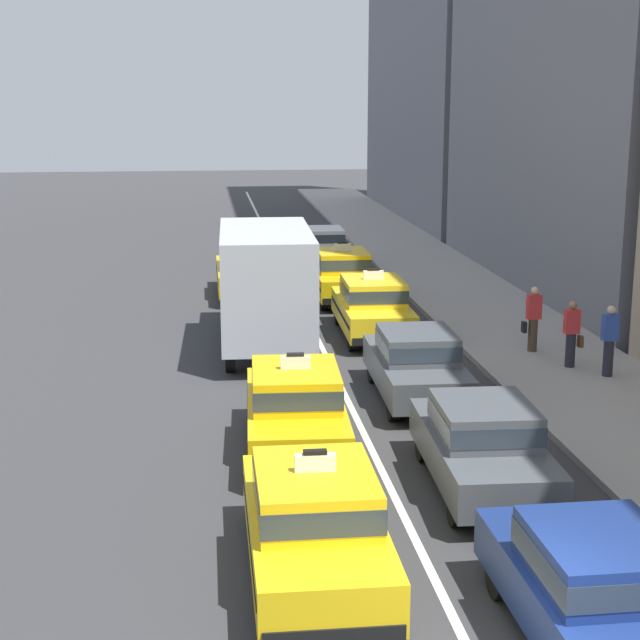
{
  "coord_description": "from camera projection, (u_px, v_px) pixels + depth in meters",
  "views": [
    {
      "loc": [
        -3.1,
        -9.08,
        6.64
      ],
      "look_at": [
        -0.33,
        14.03,
        1.3
      ],
      "focal_mm": 55.4,
      "sensor_mm": 36.0,
      "label": 1
    }
  ],
  "objects": [
    {
      "name": "lane_stripe_left_right",
      "position": [
        308.0,
        318.0,
        29.98
      ],
      "size": [
        0.14,
        80.0,
        0.01
      ],
      "primitive_type": "cube",
      "color": "silver",
      "rests_on": "ground"
    },
    {
      "name": "sidewalk_curb",
      "position": [
        541.0,
        351.0,
        25.78
      ],
      "size": [
        4.0,
        90.0,
        0.15
      ],
      "primitive_type": "cube",
      "color": "#9E9993",
      "rests_on": "ground"
    },
    {
      "name": "taxi_left_nearest",
      "position": [
        314.0,
        521.0,
        13.62
      ],
      "size": [
        1.85,
        4.57,
        1.96
      ],
      "color": "black",
      "rests_on": "ground"
    },
    {
      "name": "taxi_left_second",
      "position": [
        295.0,
        407.0,
        18.6
      ],
      "size": [
        2.01,
        4.64,
        1.96
      ],
      "color": "black",
      "rests_on": "ground"
    },
    {
      "name": "box_truck_left_third",
      "position": [
        265.0,
        282.0,
        26.17
      ],
      "size": [
        2.45,
        7.02,
        3.27
      ],
      "color": "black",
      "rests_on": "ground"
    },
    {
      "name": "taxi_left_fourth",
      "position": [
        244.0,
        270.0,
        33.1
      ],
      "size": [
        1.84,
        4.57,
        1.96
      ],
      "color": "black",
      "rests_on": "ground"
    },
    {
      "name": "sedan_right_nearest",
      "position": [
        596.0,
        588.0,
        11.83
      ],
      "size": [
        1.78,
        4.31,
        1.58
      ],
      "color": "black",
      "rests_on": "ground"
    },
    {
      "name": "sedan_right_second",
      "position": [
        483.0,
        443.0,
        16.77
      ],
      "size": [
        1.93,
        4.36,
        1.58
      ],
      "color": "black",
      "rests_on": "ground"
    },
    {
      "name": "sedan_right_third",
      "position": [
        416.0,
        363.0,
        21.78
      ],
      "size": [
        1.86,
        4.34,
        1.58
      ],
      "color": "black",
      "rests_on": "ground"
    },
    {
      "name": "taxi_right_fourth",
      "position": [
        372.0,
        306.0,
        27.45
      ],
      "size": [
        1.9,
        4.59,
        1.96
      ],
      "color": "black",
      "rests_on": "ground"
    },
    {
      "name": "taxi_right_fifth",
      "position": [
        342.0,
        274.0,
        32.38
      ],
      "size": [
        1.91,
        4.6,
        1.96
      ],
      "color": "black",
      "rests_on": "ground"
    },
    {
      "name": "sedan_right_sixth",
      "position": [
        322.0,
        247.0,
        38.38
      ],
      "size": [
        1.86,
        4.34,
        1.58
      ],
      "color": "black",
      "rests_on": "ground"
    },
    {
      "name": "pedestrian_mid_block",
      "position": [
        572.0,
        334.0,
        23.88
      ],
      "size": [
        0.47,
        0.24,
        1.64
      ],
      "color": "#23232D",
      "rests_on": "sidewalk_curb"
    },
    {
      "name": "pedestrian_by_storefront",
      "position": [
        533.0,
        319.0,
        25.34
      ],
      "size": [
        0.47,
        0.24,
        1.69
      ],
      "color": "#473828",
      "rests_on": "sidewalk_curb"
    },
    {
      "name": "pedestrian_trailing",
      "position": [
        609.0,
        340.0,
        23.08
      ],
      "size": [
        0.36,
        0.24,
        1.69
      ],
      "color": "#23232D",
      "rests_on": "sidewalk_curb"
    }
  ]
}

